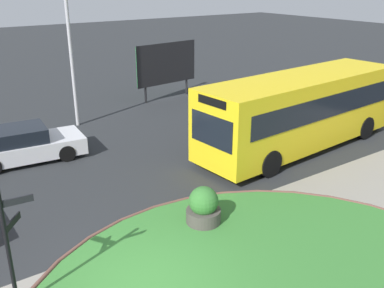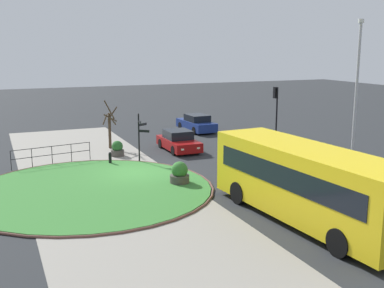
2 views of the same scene
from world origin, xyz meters
name	(u,v)px [view 1 (image 1 of 2)]	position (x,y,z in m)	size (l,w,h in m)	color
signpost_directional	(8,239)	(-2.44, 0.96, 1.74)	(1.00, 0.67, 3.02)	black
bus_yellow	(301,110)	(9.68, 4.14, 1.63)	(9.84, 3.23, 3.02)	yellow
car_trailing	(25,145)	(-0.04, 9.20, 0.62)	(4.45, 2.29, 1.35)	silver
lamppost_tall	(69,29)	(3.20, 12.20, 4.51)	(0.32, 0.32, 8.43)	#B7B7BC
billboard_left	(166,64)	(9.32, 13.95, 2.02)	(4.11, 0.61, 3.22)	black
planter_kerbside	(203,208)	(2.82, 1.44, 0.53)	(0.99, 0.99, 1.19)	#47423D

